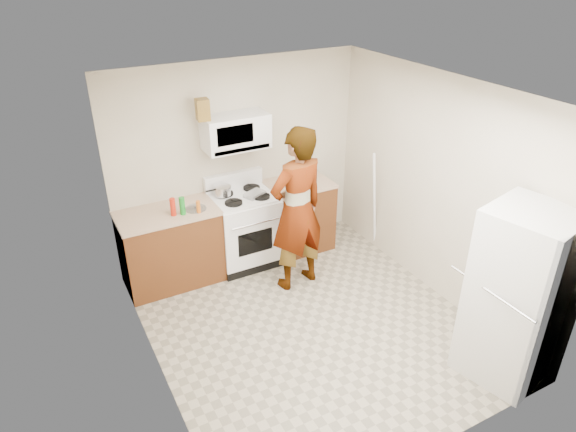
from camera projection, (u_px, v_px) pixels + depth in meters
floor at (310, 324)px, 5.53m from camera, size 3.60×3.60×0.00m
back_wall at (239, 161)px, 6.34m from camera, size 3.20×0.02×2.50m
right_wall at (438, 189)px, 5.61m from camera, size 0.02×3.60×2.50m
cabinet_left at (171, 248)px, 6.04m from camera, size 1.12×0.62×0.90m
counter_left at (167, 213)px, 5.82m from camera, size 1.14×0.64×0.03m
cabinet_right at (298, 216)px, 6.76m from camera, size 0.80×0.62×0.90m
counter_right at (299, 184)px, 6.54m from camera, size 0.82×0.64×0.03m
gas_range at (244, 228)px, 6.41m from camera, size 0.76×0.65×1.13m
microwave at (235, 132)px, 5.94m from camera, size 0.76×0.38×0.40m
person at (297, 210)px, 5.76m from camera, size 0.78×0.57×1.96m
fridge at (517, 296)px, 4.56m from camera, size 0.84×0.84×1.70m
kettle at (304, 171)px, 6.65m from camera, size 0.15×0.15×0.17m
jug at (203, 110)px, 5.61m from camera, size 0.15×0.15×0.24m
saucepan at (223, 191)px, 6.15m from camera, size 0.25×0.25×0.11m
tray at (255, 194)px, 6.19m from camera, size 0.29×0.24×0.05m
bottle_spray at (173, 207)px, 5.70m from camera, size 0.07×0.07×0.21m
bottle_hot_sauce at (198, 207)px, 5.77m from camera, size 0.05×0.05×0.15m
bottle_green_cap at (182, 206)px, 5.72m from camera, size 0.07×0.07×0.21m
pot_lid at (196, 209)px, 5.88m from camera, size 0.30×0.30×0.01m
broom at (374, 201)px, 6.57m from camera, size 0.28×0.17×1.40m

